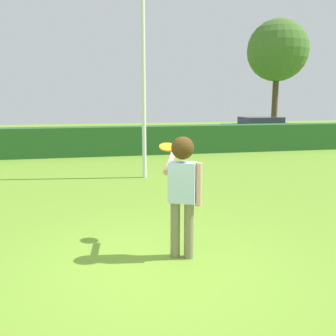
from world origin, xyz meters
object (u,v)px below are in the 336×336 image
object	(u,v)px
parked_car_blue	(261,127)
frisbee	(168,147)
person	(182,183)
maple_tree	(278,51)
lamppost	(143,68)

from	to	relation	value
parked_car_blue	frisbee	bearing A→B (deg)	-120.92
person	frisbee	size ratio (longest dim) A/B	6.45
frisbee	parked_car_blue	size ratio (longest dim) A/B	0.06
parked_car_blue	maple_tree	bearing A→B (deg)	48.80
person	parked_car_blue	distance (m)	16.93
person	lamppost	bearing A→B (deg)	87.48
lamppost	parked_car_blue	bearing A→B (deg)	48.60
person	frisbee	world-z (taller)	person
lamppost	maple_tree	distance (m)	15.45
frisbee	lamppost	world-z (taller)	lamppost
frisbee	maple_tree	size ratio (longest dim) A/B	0.04
person	lamppost	xyz separation A→B (m)	(0.25, 5.58, 2.01)
maple_tree	parked_car_blue	bearing A→B (deg)	-131.20
frisbee	maple_tree	world-z (taller)	maple_tree
frisbee	maple_tree	distance (m)	19.70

